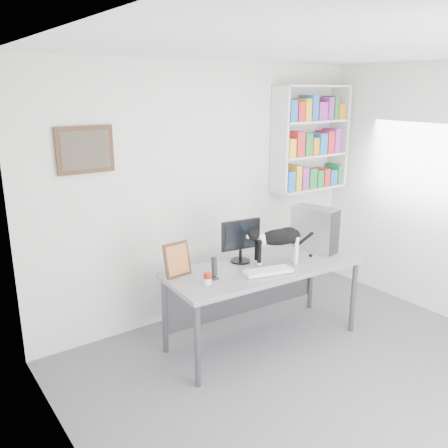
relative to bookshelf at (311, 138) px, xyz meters
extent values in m
cube|color=#5A595F|center=(-1.40, -1.85, -1.85)|extent=(4.00, 4.00, 0.01)
cube|color=white|center=(-1.40, -1.85, 0.85)|extent=(4.00, 4.00, 0.01)
cube|color=silver|center=(-1.40, 0.15, -0.50)|extent=(4.00, 0.01, 2.70)
cube|color=silver|center=(-3.40, -1.85, -0.50)|extent=(0.01, 4.00, 2.70)
cube|color=silver|center=(0.00, 0.00, 0.00)|extent=(1.03, 0.28, 1.24)
cube|color=#4E2A19|center=(-2.70, 0.12, 0.05)|extent=(0.52, 0.04, 0.42)
cube|color=slate|center=(-1.38, -0.81, -1.45)|extent=(1.96, 0.87, 0.80)
cube|color=black|center=(-1.50, -0.59, -0.84)|extent=(0.43, 0.25, 0.43)
cube|color=silver|center=(-1.47, -0.96, -1.04)|extent=(0.48, 0.28, 0.03)
cube|color=silver|center=(-0.66, -0.76, -0.82)|extent=(0.31, 0.49, 0.46)
cylinder|color=black|center=(-1.95, -0.79, -0.95)|extent=(0.11, 0.11, 0.21)
cube|color=#4E2A19|center=(-2.17, -0.53, -0.89)|extent=(0.26, 0.12, 0.32)
cylinder|color=#A6190E|center=(-2.06, -0.85, -1.00)|extent=(0.09, 0.09, 0.10)
camera|label=1|loc=(-4.16, -4.02, 0.58)|focal=38.00mm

